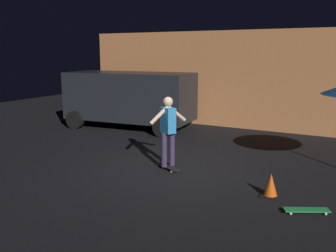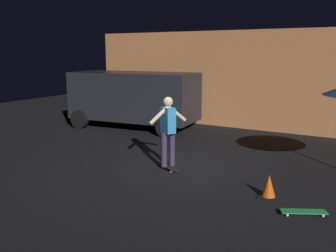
{
  "view_description": "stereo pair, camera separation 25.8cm",
  "coord_description": "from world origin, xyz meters",
  "views": [
    {
      "loc": [
        4.08,
        -7.65,
        2.77
      ],
      "look_at": [
        -0.08,
        -0.06,
        1.05
      ],
      "focal_mm": 40.08,
      "sensor_mm": 36.0,
      "label": 1
    },
    {
      "loc": [
        4.3,
        -7.53,
        2.77
      ],
      "look_at": [
        -0.08,
        -0.06,
        1.05
      ],
      "focal_mm": 40.08,
      "sensor_mm": 36.0,
      "label": 2
    }
  ],
  "objects": [
    {
      "name": "skateboard_spare",
      "position": [
        3.26,
        -1.12,
        0.06
      ],
      "size": [
        0.78,
        0.54,
        0.07
      ],
      "color": "green",
      "rests_on": "ground_plane"
    },
    {
      "name": "ground_plane",
      "position": [
        0.0,
        0.0,
        0.0
      ],
      "size": [
        28.0,
        28.0,
        0.0
      ],
      "primitive_type": "plane",
      "color": "black"
    },
    {
      "name": "low_building",
      "position": [
        0.26,
        7.5,
        1.76
      ],
      "size": [
        13.46,
        4.05,
        3.53
      ],
      "color": "#C67A47",
      "rests_on": "ground_plane"
    },
    {
      "name": "skateboard_ridden",
      "position": [
        -0.08,
        -0.06,
        0.06
      ],
      "size": [
        0.77,
        0.57,
        0.07
      ],
      "color": "black",
      "rests_on": "ground_plane"
    },
    {
      "name": "traffic_cone",
      "position": [
        2.52,
        -0.65,
        0.21
      ],
      "size": [
        0.34,
        0.34,
        0.46
      ],
      "color": "black",
      "rests_on": "ground_plane"
    },
    {
      "name": "parked_van",
      "position": [
        -3.72,
        3.66,
        1.16
      ],
      "size": [
        4.77,
        2.6,
        2.03
      ],
      "color": "black",
      "rests_on": "ground_plane"
    },
    {
      "name": "skater",
      "position": [
        -0.08,
        -0.06,
        1.04
      ],
      "size": [
        0.58,
        0.89,
        1.67
      ],
      "color": "#382D4C",
      "rests_on": "skateboard_ridden"
    }
  ]
}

